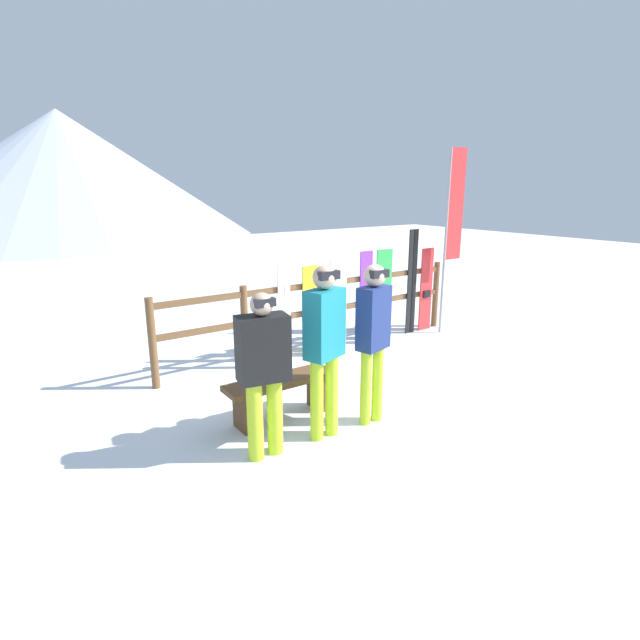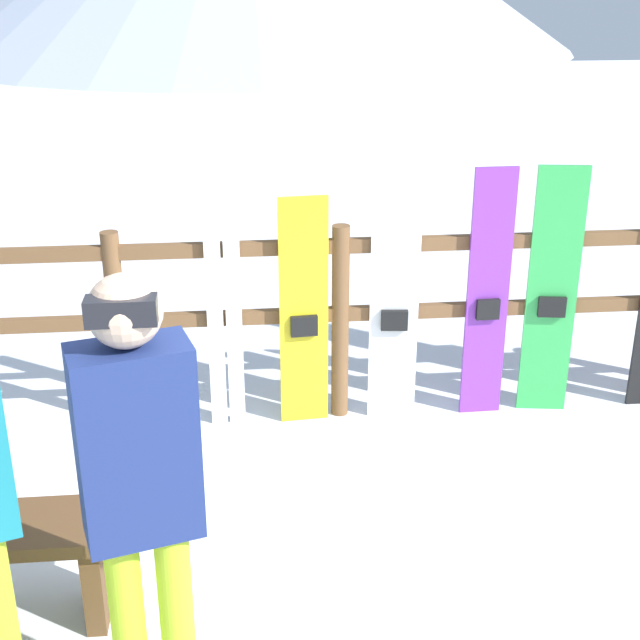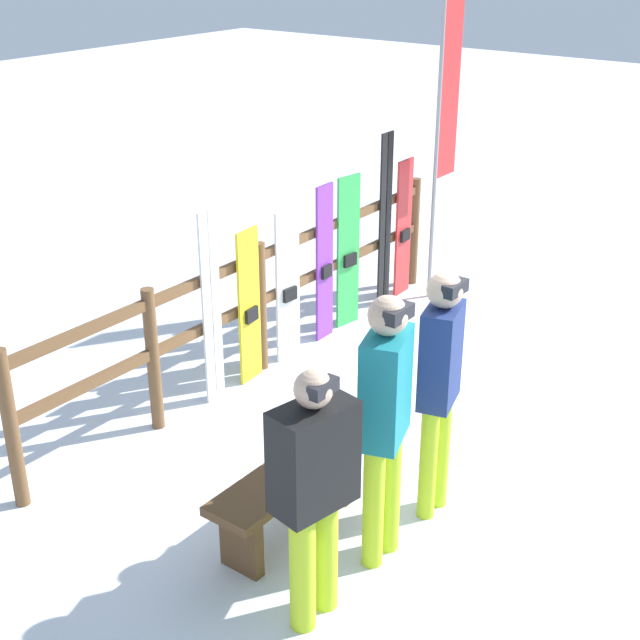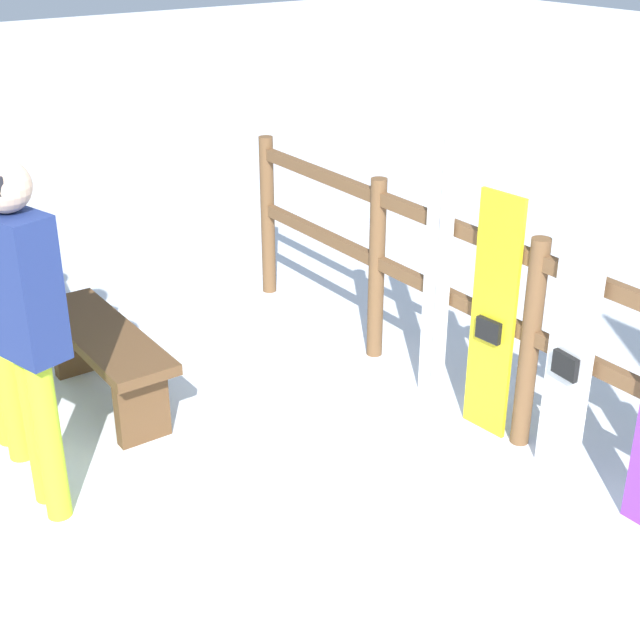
{
  "view_description": "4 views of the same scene",
  "coord_description": "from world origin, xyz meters",
  "px_view_note": "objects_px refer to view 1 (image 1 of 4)",
  "views": [
    {
      "loc": [
        -4.16,
        -3.85,
        2.46
      ],
      "look_at": [
        -0.65,
        1.2,
        0.8
      ],
      "focal_mm": 28.0,
      "sensor_mm": 36.0,
      "label": 1
    },
    {
      "loc": [
        -0.57,
        -2.56,
        2.56
      ],
      "look_at": [
        -0.22,
        1.09,
        1.04
      ],
      "focal_mm": 50.0,
      "sensor_mm": 36.0,
      "label": 2
    },
    {
      "loc": [
        -5.31,
        -2.49,
        3.64
      ],
      "look_at": [
        -0.63,
        1.02,
        0.99
      ],
      "focal_mm": 50.0,
      "sensor_mm": 36.0,
      "label": 3
    },
    {
      "loc": [
        2.7,
        -1.1,
        2.65
      ],
      "look_at": [
        -0.26,
        1.0,
        0.93
      ],
      "focal_mm": 50.0,
      "sensor_mm": 36.0,
      "label": 4
    }
  ],
  "objects_px": {
    "snowboard_red": "(426,290)",
    "snowboard_purple": "(366,298)",
    "bench": "(281,389)",
    "person_teal": "(324,339)",
    "ski_pair_black": "(412,282)",
    "rental_flag": "(452,220)",
    "person_black": "(263,366)",
    "snowboard_green": "(383,295)",
    "snowboard_yellow": "(310,312)",
    "snowboard_white": "(338,306)",
    "person_navy": "(373,331)",
    "ski_pair_white": "(284,307)"
  },
  "relations": [
    {
      "from": "person_navy",
      "to": "snowboard_purple",
      "type": "distance_m",
      "value": 2.82
    },
    {
      "from": "person_black",
      "to": "person_teal",
      "type": "bearing_deg",
      "value": -1.0
    },
    {
      "from": "snowboard_white",
      "to": "snowboard_red",
      "type": "distance_m",
      "value": 1.9
    },
    {
      "from": "bench",
      "to": "snowboard_purple",
      "type": "height_order",
      "value": "snowboard_purple"
    },
    {
      "from": "snowboard_white",
      "to": "snowboard_purple",
      "type": "relative_size",
      "value": 0.93
    },
    {
      "from": "bench",
      "to": "snowboard_yellow",
      "type": "xyz_separation_m",
      "value": [
        1.44,
        1.58,
        0.33
      ]
    },
    {
      "from": "person_black",
      "to": "snowboard_purple",
      "type": "xyz_separation_m",
      "value": [
        3.01,
        2.17,
        -0.16
      ]
    },
    {
      "from": "person_black",
      "to": "snowboard_yellow",
      "type": "bearing_deg",
      "value": 47.94
    },
    {
      "from": "person_black",
      "to": "snowboard_green",
      "type": "distance_m",
      "value": 4.02
    },
    {
      "from": "snowboard_yellow",
      "to": "snowboard_purple",
      "type": "xyz_separation_m",
      "value": [
        1.05,
        0.0,
        0.07
      ]
    },
    {
      "from": "person_navy",
      "to": "ski_pair_black",
      "type": "relative_size",
      "value": 0.96
    },
    {
      "from": "ski_pair_white",
      "to": "snowboard_yellow",
      "type": "bearing_deg",
      "value": -0.46
    },
    {
      "from": "rental_flag",
      "to": "person_black",
      "type": "bearing_deg",
      "value": -157.68
    },
    {
      "from": "person_black",
      "to": "ski_pair_black",
      "type": "bearing_deg",
      "value": 28.36
    },
    {
      "from": "rental_flag",
      "to": "snowboard_green",
      "type": "bearing_deg",
      "value": 166.69
    },
    {
      "from": "bench",
      "to": "snowboard_purple",
      "type": "bearing_deg",
      "value": 32.35
    },
    {
      "from": "bench",
      "to": "person_teal",
      "type": "relative_size",
      "value": 0.71
    },
    {
      "from": "person_black",
      "to": "snowboard_red",
      "type": "bearing_deg",
      "value": 26.37
    },
    {
      "from": "snowboard_yellow",
      "to": "ski_pair_black",
      "type": "xyz_separation_m",
      "value": [
        2.07,
        0.0,
        0.21
      ]
    },
    {
      "from": "snowboard_green",
      "to": "snowboard_red",
      "type": "distance_m",
      "value": 0.99
    },
    {
      "from": "person_navy",
      "to": "person_black",
      "type": "height_order",
      "value": "person_navy"
    },
    {
      "from": "snowboard_purple",
      "to": "ski_pair_black",
      "type": "distance_m",
      "value": 1.02
    },
    {
      "from": "snowboard_yellow",
      "to": "snowboard_white",
      "type": "height_order",
      "value": "snowboard_white"
    },
    {
      "from": "ski_pair_white",
      "to": "snowboard_yellow",
      "type": "height_order",
      "value": "ski_pair_white"
    },
    {
      "from": "ski_pair_white",
      "to": "snowboard_white",
      "type": "relative_size",
      "value": 1.17
    },
    {
      "from": "ski_pair_black",
      "to": "rental_flag",
      "type": "distance_m",
      "value": 1.21
    },
    {
      "from": "person_teal",
      "to": "snowboard_green",
      "type": "bearing_deg",
      "value": 38.69
    },
    {
      "from": "snowboard_red",
      "to": "bench",
      "type": "bearing_deg",
      "value": -157.72
    },
    {
      "from": "snowboard_yellow",
      "to": "snowboard_red",
      "type": "distance_m",
      "value": 2.42
    },
    {
      "from": "ski_pair_black",
      "to": "rental_flag",
      "type": "height_order",
      "value": "rental_flag"
    },
    {
      "from": "bench",
      "to": "snowboard_white",
      "type": "bearing_deg",
      "value": 38.93
    },
    {
      "from": "snowboard_white",
      "to": "ski_pair_black",
      "type": "distance_m",
      "value": 1.57
    },
    {
      "from": "snowboard_white",
      "to": "snowboard_purple",
      "type": "bearing_deg",
      "value": 0.01
    },
    {
      "from": "person_navy",
      "to": "snowboard_yellow",
      "type": "relative_size",
      "value": 1.27
    },
    {
      "from": "person_navy",
      "to": "ski_pair_black",
      "type": "bearing_deg",
      "value": 38.61
    },
    {
      "from": "person_teal",
      "to": "ski_pair_black",
      "type": "distance_m",
      "value": 4.01
    },
    {
      "from": "snowboard_purple",
      "to": "person_teal",
      "type": "bearing_deg",
      "value": -137.09
    },
    {
      "from": "snowboard_yellow",
      "to": "ski_pair_black",
      "type": "relative_size",
      "value": 0.76
    },
    {
      "from": "person_navy",
      "to": "rental_flag",
      "type": "relative_size",
      "value": 0.56
    },
    {
      "from": "person_teal",
      "to": "ski_pair_black",
      "type": "xyz_separation_m",
      "value": [
        3.36,
        2.18,
        -0.15
      ]
    },
    {
      "from": "person_teal",
      "to": "snowboard_red",
      "type": "xyz_separation_m",
      "value": [
        3.71,
        2.18,
        -0.32
      ]
    },
    {
      "from": "person_navy",
      "to": "ski_pair_white",
      "type": "xyz_separation_m",
      "value": [
        0.24,
        2.2,
        -0.21
      ]
    },
    {
      "from": "snowboard_yellow",
      "to": "snowboard_red",
      "type": "xyz_separation_m",
      "value": [
        2.42,
        0.0,
        0.04
      ]
    },
    {
      "from": "person_black",
      "to": "snowboard_purple",
      "type": "height_order",
      "value": "person_black"
    },
    {
      "from": "snowboard_white",
      "to": "snowboard_green",
      "type": "height_order",
      "value": "snowboard_green"
    },
    {
      "from": "snowboard_red",
      "to": "snowboard_purple",
      "type": "bearing_deg",
      "value": 180.0
    },
    {
      "from": "snowboard_yellow",
      "to": "snowboard_white",
      "type": "relative_size",
      "value": 0.98
    },
    {
      "from": "person_teal",
      "to": "ski_pair_black",
      "type": "bearing_deg",
      "value": 33.02
    },
    {
      "from": "bench",
      "to": "snowboard_white",
      "type": "relative_size",
      "value": 0.9
    },
    {
      "from": "snowboard_white",
      "to": "person_teal",
      "type": "bearing_deg",
      "value": -129.63
    }
  ]
}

